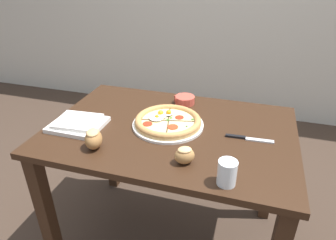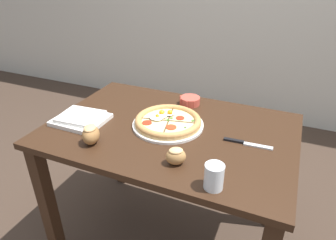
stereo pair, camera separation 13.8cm
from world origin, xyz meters
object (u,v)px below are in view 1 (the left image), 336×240
(ramekin_bowl, at_px, (184,100))
(water_glass, at_px, (227,174))
(bread_piece_mid, at_px, (93,139))
(pizza, at_px, (168,122))
(napkin_folded, at_px, (78,123))
(bread_piece_near, at_px, (185,155))
(dining_table, at_px, (170,149))
(knife_main, at_px, (249,139))

(ramekin_bowl, xyz_separation_m, water_glass, (0.30, -0.59, 0.02))
(bread_piece_mid, bearing_deg, pizza, 48.01)
(napkin_folded, relative_size, bread_piece_mid, 2.11)
(pizza, xyz_separation_m, ramekin_bowl, (0.01, 0.26, 0.00))
(ramekin_bowl, bearing_deg, bread_piece_near, -75.87)
(pizza, height_order, ramekin_bowl, pizza)
(dining_table, bearing_deg, knife_main, 0.07)
(pizza, distance_m, napkin_folded, 0.42)
(pizza, relative_size, bread_piece_mid, 2.97)
(dining_table, distance_m, ramekin_bowl, 0.31)
(ramekin_bowl, height_order, bread_piece_near, bread_piece_near)
(ramekin_bowl, bearing_deg, pizza, -93.14)
(pizza, relative_size, napkin_folded, 1.40)
(napkin_folded, relative_size, water_glass, 2.54)
(dining_table, height_order, ramekin_bowl, ramekin_bowl)
(knife_main, bearing_deg, water_glass, -103.51)
(bread_piece_mid, height_order, knife_main, bread_piece_mid)
(bread_piece_mid, height_order, water_glass, water_glass)
(dining_table, relative_size, knife_main, 5.48)
(dining_table, height_order, bread_piece_mid, bread_piece_mid)
(napkin_folded, bearing_deg, pizza, 18.04)
(dining_table, xyz_separation_m, pizza, (-0.02, 0.01, 0.14))
(dining_table, bearing_deg, water_glass, -47.10)
(pizza, relative_size, bread_piece_near, 3.48)
(pizza, bearing_deg, ramekin_bowl, 86.86)
(ramekin_bowl, relative_size, bread_piece_mid, 1.01)
(napkin_folded, xyz_separation_m, knife_main, (0.76, 0.11, -0.01))
(pizza, bearing_deg, dining_table, -40.01)
(dining_table, relative_size, bread_piece_near, 11.81)
(bread_piece_mid, bearing_deg, ramekin_bowl, 64.27)
(napkin_folded, distance_m, bread_piece_mid, 0.21)
(knife_main, height_order, water_glass, water_glass)
(pizza, height_order, bread_piece_near, bread_piece_near)
(napkin_folded, bearing_deg, water_glass, -15.89)
(pizza, bearing_deg, water_glass, -46.74)
(napkin_folded, height_order, water_glass, water_glass)
(pizza, bearing_deg, bread_piece_mid, -131.99)
(pizza, relative_size, water_glass, 3.56)
(dining_table, height_order, bread_piece_near, bread_piece_near)
(ramekin_bowl, xyz_separation_m, bread_piece_near, (0.13, -0.52, 0.01))
(dining_table, xyz_separation_m, bread_piece_near, (0.13, -0.24, 0.15))
(bread_piece_mid, bearing_deg, water_glass, -7.00)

